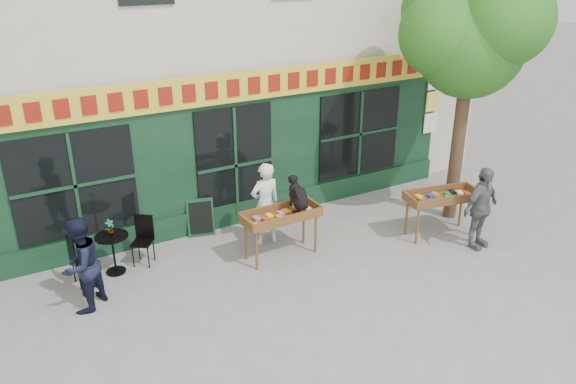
# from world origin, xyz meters

# --- Properties ---
(ground) EXTENTS (80.00, 80.00, 0.00)m
(ground) POSITION_xyz_m (0.00, 0.00, 0.00)
(ground) COLOR slate
(ground) RESTS_ON ground
(street_tree) EXTENTS (3.05, 2.90, 5.60)m
(street_tree) POSITION_xyz_m (4.34, 0.36, 4.11)
(street_tree) COLOR #382619
(street_tree) RESTS_ON ground
(book_cart_center) EXTENTS (1.51, 0.64, 0.99)m
(book_cart_center) POSITION_xyz_m (0.14, 0.60, 0.82)
(book_cart_center) COLOR brown
(book_cart_center) RESTS_ON ground
(dog) EXTENTS (0.35, 0.61, 0.60)m
(dog) POSITION_xyz_m (0.49, 0.55, 1.29)
(dog) COLOR black
(dog) RESTS_ON book_cart_center
(woman) EXTENTS (0.63, 0.42, 1.71)m
(woman) POSITION_xyz_m (0.14, 1.25, 0.86)
(woman) COLOR silver
(woman) RESTS_ON ground
(book_cart_right) EXTENTS (1.60, 0.92, 0.99)m
(book_cart_right) POSITION_xyz_m (3.43, -0.26, 0.82)
(book_cart_right) COLOR brown
(book_cart_right) RESTS_ON ground
(man_right) EXTENTS (1.04, 0.55, 1.69)m
(man_right) POSITION_xyz_m (3.73, -1.01, 0.85)
(man_right) COLOR #58585D
(man_right) RESTS_ON ground
(bistro_table) EXTENTS (0.60, 0.60, 0.76)m
(bistro_table) POSITION_xyz_m (-2.82, 1.57, 0.54)
(bistro_table) COLOR black
(bistro_table) RESTS_ON ground
(bistro_chair_left) EXTENTS (0.41, 0.41, 0.95)m
(bistro_chair_left) POSITION_xyz_m (-3.46, 1.46, 0.56)
(bistro_chair_left) COLOR black
(bistro_chair_left) RESTS_ON ground
(bistro_chair_right) EXTENTS (0.51, 0.51, 0.95)m
(bistro_chair_right) POSITION_xyz_m (-2.22, 1.69, 0.56)
(bistro_chair_right) COLOR black
(bistro_chair_right) RESTS_ON ground
(potted_plant) EXTENTS (0.20, 0.17, 0.32)m
(potted_plant) POSITION_xyz_m (-2.82, 1.57, 0.92)
(potted_plant) COLOR gray
(potted_plant) RESTS_ON bistro_table
(man_left) EXTENTS (1.01, 1.00, 1.64)m
(man_left) POSITION_xyz_m (-3.52, 0.67, 0.82)
(man_left) COLOR black
(man_left) RESTS_ON ground
(chalkboard) EXTENTS (0.59, 0.32, 0.79)m
(chalkboard) POSITION_xyz_m (-0.88, 2.19, 0.40)
(chalkboard) COLOR black
(chalkboard) RESTS_ON ground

